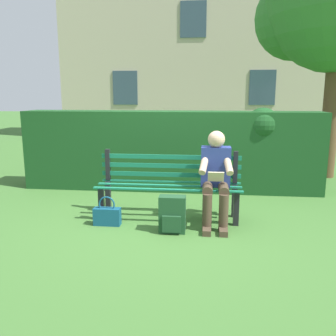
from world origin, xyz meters
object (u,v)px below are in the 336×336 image
object	(u,v)px
person_seated	(216,175)
backpack	(172,215)
tree	(333,2)
park_bench	(169,183)
handbag	(107,216)

from	to	relation	value
person_seated	backpack	world-z (taller)	person_seated
tree	backpack	xyz separation A→B (m)	(2.71, 3.44, -3.15)
park_bench	tree	xyz separation A→B (m)	(-2.81, -2.88, 2.90)
person_seated	handbag	distance (m)	1.49
tree	person_seated	bearing A→B (deg)	54.37
park_bench	handbag	world-z (taller)	park_bench
handbag	park_bench	bearing A→B (deg)	-151.43
park_bench	backpack	distance (m)	0.62
backpack	person_seated	bearing A→B (deg)	-143.76
tree	handbag	distance (m)	5.84
backpack	handbag	xyz separation A→B (m)	(0.86, -0.15, -0.09)
person_seated	tree	world-z (taller)	tree
tree	backpack	size ratio (longest dim) A/B	10.63
person_seated	handbag	xyz separation A→B (m)	(1.38, 0.23, -0.51)
park_bench	tree	size ratio (longest dim) A/B	0.40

